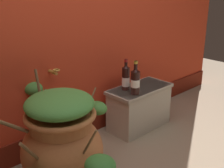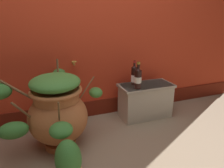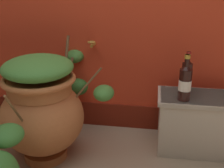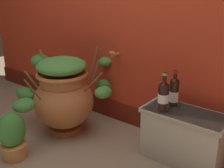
{
  "view_description": "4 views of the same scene",
  "coord_description": "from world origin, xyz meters",
  "px_view_note": "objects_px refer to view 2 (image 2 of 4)",
  "views": [
    {
      "loc": [
        -1.35,
        -0.86,
        1.38
      ],
      "look_at": [
        0.19,
        0.77,
        0.58
      ],
      "focal_mm": 47.47,
      "sensor_mm": 36.0,
      "label": 1
    },
    {
      "loc": [
        -0.56,
        -1.18,
        1.21
      ],
      "look_at": [
        0.19,
        0.83,
        0.48
      ],
      "focal_mm": 33.28,
      "sensor_mm": 36.0,
      "label": 2
    },
    {
      "loc": [
        0.29,
        -0.96,
        1.16
      ],
      "look_at": [
        0.01,
        0.77,
        0.5
      ],
      "focal_mm": 45.13,
      "sensor_mm": 36.0,
      "label": 3
    },
    {
      "loc": [
        1.38,
        -0.98,
        1.32
      ],
      "look_at": [
        0.02,
        0.75,
        0.53
      ],
      "focal_mm": 44.92,
      "sensor_mm": 36.0,
      "label": 4
    }
  ],
  "objects_px": {
    "terracotta_urn": "(56,110)",
    "potted_shrub": "(69,165)",
    "wine_bottle_left": "(134,75)",
    "wine_bottle_middle": "(138,77)"
  },
  "relations": [
    {
      "from": "wine_bottle_middle",
      "to": "potted_shrub",
      "type": "bearing_deg",
      "value": -141.26
    },
    {
      "from": "terracotta_urn",
      "to": "wine_bottle_left",
      "type": "relative_size",
      "value": 3.73
    },
    {
      "from": "terracotta_urn",
      "to": "potted_shrub",
      "type": "relative_size",
      "value": 2.74
    },
    {
      "from": "wine_bottle_left",
      "to": "potted_shrub",
      "type": "xyz_separation_m",
      "value": [
        -0.93,
        -0.86,
        -0.33
      ]
    },
    {
      "from": "wine_bottle_left",
      "to": "potted_shrub",
      "type": "distance_m",
      "value": 1.31
    },
    {
      "from": "terracotta_urn",
      "to": "wine_bottle_left",
      "type": "bearing_deg",
      "value": 18.32
    },
    {
      "from": "potted_shrub",
      "to": "wine_bottle_left",
      "type": "bearing_deg",
      "value": 42.95
    },
    {
      "from": "wine_bottle_left",
      "to": "potted_shrub",
      "type": "height_order",
      "value": "wine_bottle_left"
    },
    {
      "from": "potted_shrub",
      "to": "terracotta_urn",
      "type": "bearing_deg",
      "value": 91.28
    },
    {
      "from": "wine_bottle_middle",
      "to": "wine_bottle_left",
      "type": "bearing_deg",
      "value": 81.41
    }
  ]
}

